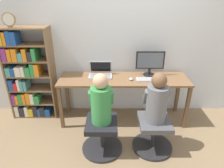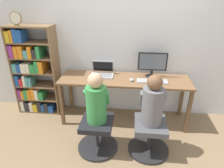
{
  "view_description": "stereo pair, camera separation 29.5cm",
  "coord_description": "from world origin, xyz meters",
  "px_view_note": "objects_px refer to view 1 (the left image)",
  "views": [
    {
      "loc": [
        -0.18,
        -2.59,
        2.02
      ],
      "look_at": [
        -0.18,
        0.08,
        0.76
      ],
      "focal_mm": 32.0,
      "sensor_mm": 36.0,
      "label": 1
    },
    {
      "loc": [
        0.11,
        -2.58,
        2.02
      ],
      "look_at": [
        -0.18,
        0.08,
        0.76
      ],
      "focal_mm": 32.0,
      "sensor_mm": 36.0,
      "label": 2
    }
  ],
  "objects_px": {
    "keyboard": "(151,80)",
    "office_chair_left": "(153,133)",
    "desktop_monitor": "(149,63)",
    "office_chair_right": "(101,135)",
    "person_at_laptop": "(101,101)",
    "bookshelf": "(27,77)",
    "person_at_monitor": "(156,100)",
    "laptop": "(100,73)",
    "desk_clock": "(8,20)"
  },
  "relations": [
    {
      "from": "keyboard",
      "to": "office_chair_left",
      "type": "height_order",
      "value": "keyboard"
    },
    {
      "from": "desktop_monitor",
      "to": "office_chair_right",
      "type": "height_order",
      "value": "desktop_monitor"
    },
    {
      "from": "office_chair_right",
      "to": "person_at_laptop",
      "type": "xyz_separation_m",
      "value": [
        -0.0,
        0.0,
        0.53
      ]
    },
    {
      "from": "person_at_laptop",
      "to": "bookshelf",
      "type": "bearing_deg",
      "value": 145.66
    },
    {
      "from": "person_at_monitor",
      "to": "keyboard",
      "type": "bearing_deg",
      "value": 86.41
    },
    {
      "from": "keyboard",
      "to": "bookshelf",
      "type": "relative_size",
      "value": 0.3
    },
    {
      "from": "keyboard",
      "to": "person_at_monitor",
      "type": "distance_m",
      "value": 0.62
    },
    {
      "from": "laptop",
      "to": "office_chair_right",
      "type": "bearing_deg",
      "value": -86.6
    },
    {
      "from": "desk_clock",
      "to": "keyboard",
      "type": "bearing_deg",
      "value": -3.8
    },
    {
      "from": "office_chair_left",
      "to": "person_at_monitor",
      "type": "xyz_separation_m",
      "value": [
        -0.0,
        0.0,
        0.53
      ]
    },
    {
      "from": "office_chair_right",
      "to": "person_at_laptop",
      "type": "relative_size",
      "value": 0.83
    },
    {
      "from": "desktop_monitor",
      "to": "bookshelf",
      "type": "distance_m",
      "value": 2.02
    },
    {
      "from": "office_chair_left",
      "to": "person_at_laptop",
      "type": "bearing_deg",
      "value": -178.04
    },
    {
      "from": "desktop_monitor",
      "to": "laptop",
      "type": "distance_m",
      "value": 0.81
    },
    {
      "from": "laptop",
      "to": "person_at_laptop",
      "type": "xyz_separation_m",
      "value": [
        0.05,
        -0.83,
        -0.04
      ]
    },
    {
      "from": "office_chair_left",
      "to": "person_at_monitor",
      "type": "height_order",
      "value": "person_at_monitor"
    },
    {
      "from": "office_chair_left",
      "to": "bookshelf",
      "type": "height_order",
      "value": "bookshelf"
    },
    {
      "from": "person_at_laptop",
      "to": "desk_clock",
      "type": "bearing_deg",
      "value": 149.47
    },
    {
      "from": "person_at_monitor",
      "to": "office_chair_right",
      "type": "bearing_deg",
      "value": -177.28
    },
    {
      "from": "keyboard",
      "to": "desk_clock",
      "type": "height_order",
      "value": "desk_clock"
    },
    {
      "from": "office_chair_left",
      "to": "bookshelf",
      "type": "xyz_separation_m",
      "value": [
        -1.96,
        0.84,
        0.48
      ]
    },
    {
      "from": "laptop",
      "to": "keyboard",
      "type": "distance_m",
      "value": 0.81
    },
    {
      "from": "person_at_laptop",
      "to": "office_chair_left",
      "type": "bearing_deg",
      "value": 1.96
    },
    {
      "from": "person_at_monitor",
      "to": "office_chair_left",
      "type": "bearing_deg",
      "value": -90.0
    },
    {
      "from": "keyboard",
      "to": "office_chair_left",
      "type": "relative_size",
      "value": 0.82
    },
    {
      "from": "office_chair_left",
      "to": "person_at_laptop",
      "type": "height_order",
      "value": "person_at_laptop"
    },
    {
      "from": "desk_clock",
      "to": "person_at_monitor",
      "type": "bearing_deg",
      "value": -20.36
    },
    {
      "from": "keyboard",
      "to": "person_at_monitor",
      "type": "height_order",
      "value": "person_at_monitor"
    },
    {
      "from": "office_chair_right",
      "to": "person_at_monitor",
      "type": "xyz_separation_m",
      "value": [
        0.7,
        0.03,
        0.53
      ]
    },
    {
      "from": "bookshelf",
      "to": "desktop_monitor",
      "type": "bearing_deg",
      "value": -0.1
    },
    {
      "from": "keyboard",
      "to": "office_chair_right",
      "type": "xyz_separation_m",
      "value": [
        -0.74,
        -0.65,
        -0.54
      ]
    },
    {
      "from": "desktop_monitor",
      "to": "office_chair_right",
      "type": "relative_size",
      "value": 0.81
    },
    {
      "from": "laptop",
      "to": "person_at_laptop",
      "type": "height_order",
      "value": "person_at_laptop"
    },
    {
      "from": "office_chair_left",
      "to": "desk_clock",
      "type": "height_order",
      "value": "desk_clock"
    },
    {
      "from": "person_at_monitor",
      "to": "bookshelf",
      "type": "xyz_separation_m",
      "value": [
        -1.96,
        0.83,
        -0.05
      ]
    },
    {
      "from": "laptop",
      "to": "bookshelf",
      "type": "height_order",
      "value": "bookshelf"
    },
    {
      "from": "office_chair_left",
      "to": "desk_clock",
      "type": "xyz_separation_m",
      "value": [
        -2.03,
        0.76,
        1.4
      ]
    },
    {
      "from": "laptop",
      "to": "office_chair_right",
      "type": "height_order",
      "value": "laptop"
    },
    {
      "from": "desktop_monitor",
      "to": "person_at_laptop",
      "type": "relative_size",
      "value": 0.67
    },
    {
      "from": "person_at_laptop",
      "to": "desktop_monitor",
      "type": "bearing_deg",
      "value": 49.1
    },
    {
      "from": "office_chair_left",
      "to": "desktop_monitor",
      "type": "bearing_deg",
      "value": 87.34
    },
    {
      "from": "keyboard",
      "to": "bookshelf",
      "type": "distance_m",
      "value": 2.01
    },
    {
      "from": "keyboard",
      "to": "desk_clock",
      "type": "relative_size",
      "value": 2.14
    },
    {
      "from": "desktop_monitor",
      "to": "desk_clock",
      "type": "relative_size",
      "value": 2.12
    },
    {
      "from": "desktop_monitor",
      "to": "office_chair_right",
      "type": "distance_m",
      "value": 1.35
    },
    {
      "from": "person_at_laptop",
      "to": "person_at_monitor",
      "type": "bearing_deg",
      "value": 2.34
    },
    {
      "from": "office_chair_right",
      "to": "person_at_laptop",
      "type": "distance_m",
      "value": 0.53
    },
    {
      "from": "person_at_monitor",
      "to": "bookshelf",
      "type": "relative_size",
      "value": 0.44
    },
    {
      "from": "laptop",
      "to": "keyboard",
      "type": "relative_size",
      "value": 0.81
    },
    {
      "from": "keyboard",
      "to": "office_chair_left",
      "type": "bearing_deg",
      "value": -93.56
    }
  ]
}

